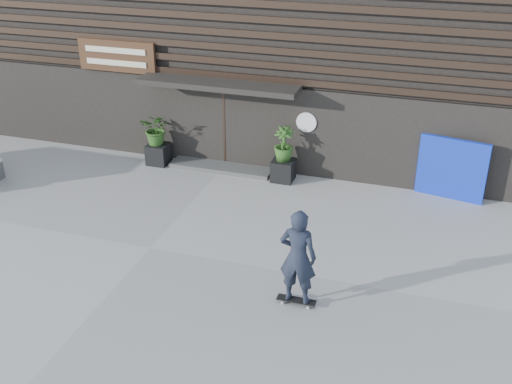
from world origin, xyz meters
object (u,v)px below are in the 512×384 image
(planter_pot_right, at_px, (283,170))
(skateboarder, at_px, (298,257))
(planter_pot_left, at_px, (159,154))
(blue_tarp, at_px, (452,169))

(planter_pot_right, bearing_deg, skateboarder, -71.78)
(planter_pot_left, xyz_separation_m, planter_pot_right, (3.80, 0.00, 0.00))
(planter_pot_left, bearing_deg, skateboarder, -44.10)
(blue_tarp, bearing_deg, skateboarder, -104.02)
(planter_pot_left, xyz_separation_m, skateboarder, (5.58, -5.41, 0.78))
(planter_pot_left, relative_size, skateboarder, 0.29)
(planter_pot_left, height_order, blue_tarp, blue_tarp)
(blue_tarp, xyz_separation_m, skateboarder, (-2.65, -5.71, 0.26))
(planter_pot_left, distance_m, blue_tarp, 8.25)
(skateboarder, bearing_deg, planter_pot_left, 135.90)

